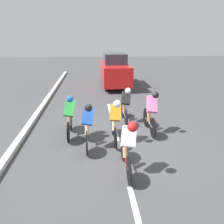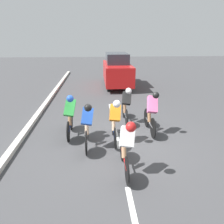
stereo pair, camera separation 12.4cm
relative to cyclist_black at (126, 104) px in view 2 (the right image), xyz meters
name	(u,v)px [view 2 (the right image)]	position (x,y,z in m)	size (l,w,h in m)	color
ground_plane	(117,139)	(0.48, 1.46, -0.77)	(60.00, 60.00, 0.00)	#424244
lane_stripe_near	(133,210)	(0.48, 4.65, -0.76)	(0.12, 1.40, 0.01)	white
lane_stripe_mid	(117,138)	(0.48, 1.45, -0.76)	(0.12, 1.40, 0.01)	white
lane_stripe_far	(111,108)	(0.48, -1.75, -0.76)	(0.12, 1.40, 0.01)	white
curb	(19,140)	(3.68, 1.45, -0.70)	(0.20, 28.07, 0.14)	beige
cyclist_black	(126,104)	(0.00, 0.00, 0.00)	(0.40, 1.66, 1.45)	black
cyclist_white	(126,144)	(0.44, 3.36, 0.02)	(0.41, 1.70, 1.46)	black
cyclist_orange	(115,119)	(0.58, 1.67, 0.02)	(0.38, 1.67, 1.47)	black
cyclist_green	(70,114)	(2.04, 1.15, 0.03)	(0.42, 1.63, 1.52)	black
cyclist_blue	(87,124)	(1.44, 1.97, 0.00)	(0.40, 1.72, 1.47)	black
cyclist_pink	(151,111)	(-0.74, 1.04, 0.04)	(0.39, 1.69, 1.55)	black
support_car	(117,70)	(-0.27, -6.63, 0.32)	(1.70, 4.53, 2.18)	black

